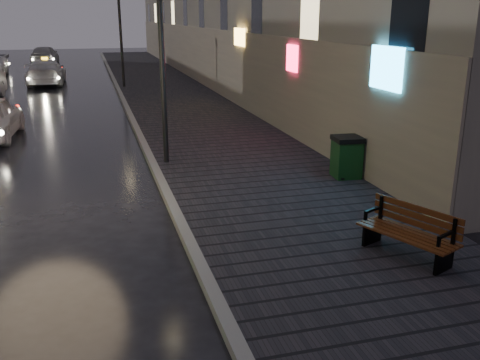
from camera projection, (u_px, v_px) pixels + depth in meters
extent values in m
plane|color=black|center=(103.00, 279.00, 8.20)|extent=(120.00, 120.00, 0.00)
cube|color=black|center=(165.00, 89.00, 28.49)|extent=(4.60, 58.00, 0.15)
cube|color=slate|center=(119.00, 91.00, 27.87)|extent=(0.20, 58.00, 0.15)
cylinder|color=black|center=(162.00, 66.00, 13.41)|extent=(0.14, 0.14, 5.00)
cylinder|color=black|center=(121.00, 39.00, 28.12)|extent=(0.14, 0.14, 5.00)
cube|color=black|center=(444.00, 261.00, 8.06)|extent=(0.44, 0.22, 0.36)
cube|color=black|center=(453.00, 238.00, 8.09)|extent=(0.07, 0.07, 0.63)
cube|color=black|center=(445.00, 235.00, 7.91)|extent=(0.37, 0.19, 0.04)
cube|color=black|center=(372.00, 233.00, 9.07)|extent=(0.44, 0.22, 0.36)
cube|color=black|center=(381.00, 213.00, 9.09)|extent=(0.07, 0.07, 0.63)
cube|color=black|center=(372.00, 210.00, 8.91)|extent=(0.37, 0.19, 0.04)
cube|color=#3F1C0D|center=(407.00, 234.00, 8.50)|extent=(1.14, 1.71, 0.04)
cube|color=#3F1C0D|center=(417.00, 216.00, 8.55)|extent=(0.66, 1.50, 0.36)
cube|color=black|center=(346.00, 159.00, 12.71)|extent=(0.65, 0.65, 0.88)
cube|color=black|center=(348.00, 139.00, 12.57)|extent=(0.70, 0.70, 0.11)
imported|color=silver|center=(46.00, 72.00, 30.69)|extent=(2.10, 4.92, 1.41)
imported|color=#94929A|center=(45.00, 55.00, 42.66)|extent=(2.12, 4.63, 1.54)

